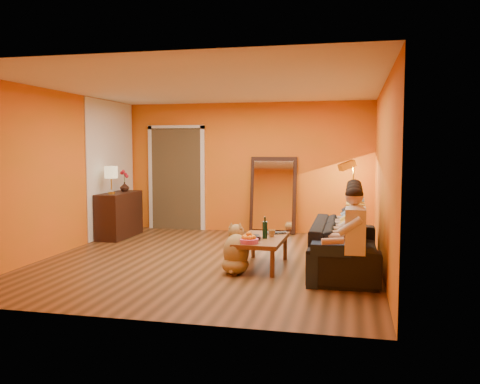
% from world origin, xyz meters
% --- Properties ---
extents(room_shell, '(5.00, 5.50, 2.60)m').
position_xyz_m(room_shell, '(0.00, 0.37, 1.30)').
color(room_shell, brown).
rests_on(room_shell, ground).
extents(white_accent, '(0.02, 1.90, 2.58)m').
position_xyz_m(white_accent, '(-2.48, 1.75, 1.30)').
color(white_accent, white).
rests_on(white_accent, wall_left).
extents(doorway_recess, '(1.06, 0.30, 2.10)m').
position_xyz_m(doorway_recess, '(-1.50, 2.83, 1.05)').
color(doorway_recess, '#3F2D19').
rests_on(doorway_recess, floor).
extents(door_jamb_left, '(0.08, 0.06, 2.20)m').
position_xyz_m(door_jamb_left, '(-2.07, 2.71, 1.05)').
color(door_jamb_left, white).
rests_on(door_jamb_left, wall_back).
extents(door_jamb_right, '(0.08, 0.06, 2.20)m').
position_xyz_m(door_jamb_right, '(-0.93, 2.71, 1.05)').
color(door_jamb_right, white).
rests_on(door_jamb_right, wall_back).
extents(door_header, '(1.22, 0.06, 0.08)m').
position_xyz_m(door_header, '(-1.50, 2.71, 2.12)').
color(door_header, white).
rests_on(door_header, wall_back).
extents(mirror_frame, '(0.92, 0.27, 1.51)m').
position_xyz_m(mirror_frame, '(0.55, 2.63, 0.76)').
color(mirror_frame, black).
rests_on(mirror_frame, floor).
extents(mirror_glass, '(0.78, 0.21, 1.35)m').
position_xyz_m(mirror_glass, '(0.55, 2.59, 0.76)').
color(mirror_glass, white).
rests_on(mirror_glass, mirror_frame).
extents(sideboard, '(0.44, 1.18, 0.85)m').
position_xyz_m(sideboard, '(-2.24, 1.55, 0.42)').
color(sideboard, black).
rests_on(sideboard, floor).
extents(table_lamp, '(0.24, 0.24, 0.51)m').
position_xyz_m(table_lamp, '(-2.24, 1.25, 1.10)').
color(table_lamp, beige).
rests_on(table_lamp, sideboard).
extents(sofa, '(2.29, 0.90, 0.67)m').
position_xyz_m(sofa, '(2.00, -0.13, 0.33)').
color(sofa, black).
rests_on(sofa, floor).
extents(coffee_table, '(0.65, 1.23, 0.42)m').
position_xyz_m(coffee_table, '(0.84, -0.26, 0.21)').
color(coffee_table, brown).
rests_on(coffee_table, floor).
extents(floor_lamp, '(0.37, 0.34, 1.44)m').
position_xyz_m(floor_lamp, '(2.10, 2.07, 0.72)').
color(floor_lamp, gold).
rests_on(floor_lamp, floor).
extents(dog, '(0.57, 0.67, 0.67)m').
position_xyz_m(dog, '(0.56, -0.67, 0.34)').
color(dog, '#9F8247').
rests_on(dog, floor).
extents(person_far_left, '(0.70, 0.44, 1.22)m').
position_xyz_m(person_far_left, '(2.13, -1.13, 0.61)').
color(person_far_left, silver).
rests_on(person_far_left, sofa).
extents(person_mid_left, '(0.70, 0.44, 1.22)m').
position_xyz_m(person_mid_left, '(2.13, -0.58, 0.61)').
color(person_mid_left, '#EBC84E').
rests_on(person_mid_left, sofa).
extents(person_mid_right, '(0.70, 0.44, 1.22)m').
position_xyz_m(person_mid_right, '(2.13, -0.03, 0.61)').
color(person_mid_right, '#7E9EC3').
rests_on(person_mid_right, sofa).
extents(person_far_right, '(0.70, 0.44, 1.22)m').
position_xyz_m(person_far_right, '(2.13, 0.52, 0.61)').
color(person_far_right, '#2D2D31').
rests_on(person_far_right, sofa).
extents(fruit_bowl, '(0.26, 0.26, 0.16)m').
position_xyz_m(fruit_bowl, '(0.74, -0.71, 0.50)').
color(fruit_bowl, '#E4508C').
rests_on(fruit_bowl, coffee_table).
extents(wine_bottle, '(0.07, 0.07, 0.31)m').
position_xyz_m(wine_bottle, '(0.89, -0.31, 0.58)').
color(wine_bottle, black).
rests_on(wine_bottle, coffee_table).
extents(tumbler, '(0.11, 0.11, 0.10)m').
position_xyz_m(tumbler, '(0.96, -0.14, 0.47)').
color(tumbler, '#B27F3F').
rests_on(tumbler, coffee_table).
extents(laptop, '(0.39, 0.35, 0.03)m').
position_xyz_m(laptop, '(1.02, 0.09, 0.43)').
color(laptop, black).
rests_on(laptop, coffee_table).
extents(book_lower, '(0.20, 0.26, 0.02)m').
position_xyz_m(book_lower, '(0.66, -0.46, 0.43)').
color(book_lower, black).
rests_on(book_lower, coffee_table).
extents(book_mid, '(0.18, 0.24, 0.02)m').
position_xyz_m(book_mid, '(0.67, -0.45, 0.45)').
color(book_mid, '#B31428').
rests_on(book_mid, book_lower).
extents(book_upper, '(0.23, 0.28, 0.02)m').
position_xyz_m(book_upper, '(0.66, -0.47, 0.47)').
color(book_upper, black).
rests_on(book_upper, book_mid).
extents(vase, '(0.17, 0.17, 0.18)m').
position_xyz_m(vase, '(-2.24, 1.80, 0.94)').
color(vase, black).
rests_on(vase, sideboard).
extents(flowers, '(0.17, 0.17, 0.42)m').
position_xyz_m(flowers, '(-2.24, 1.80, 1.18)').
color(flowers, '#B31428').
rests_on(flowers, vase).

